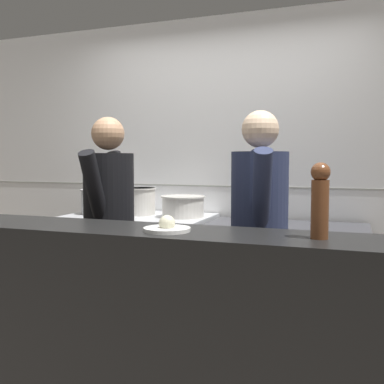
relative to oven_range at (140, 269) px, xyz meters
name	(u,v)px	position (x,y,z in m)	size (l,w,h in m)	color
wall_back_tiled	(222,169)	(0.60, 0.40, 0.84)	(8.00, 0.06, 2.60)	white
oven_range	(140,269)	(0.00, 0.00, 0.00)	(1.19, 0.71, 0.92)	#38383D
prep_counter	(285,284)	(1.21, 0.00, -0.02)	(1.19, 0.65, 0.89)	#38383D
pass_counter	(127,329)	(0.61, -1.37, 0.06)	(3.23, 0.45, 1.04)	black
stock_pot	(97,201)	(-0.38, -0.05, 0.57)	(0.28, 0.28, 0.21)	#B7BABF
sauce_pot	(141,201)	(0.00, 0.02, 0.58)	(0.26, 0.26, 0.23)	beige
braising_pot	(183,206)	(0.39, 0.01, 0.55)	(0.36, 0.36, 0.17)	beige
chefs_knife	(254,225)	(0.99, -0.09, 0.44)	(0.37, 0.19, 0.02)	#B7BABF
plated_dish_appetiser	(167,227)	(0.85, -1.41, 0.60)	(0.23, 0.23, 0.08)	white
pepper_mill	(320,199)	(1.55, -1.37, 0.75)	(0.08, 0.08, 0.33)	brown
chef_head_cook	(109,227)	(0.13, -0.72, 0.47)	(0.37, 0.73, 1.66)	black
chef_sous	(259,235)	(1.16, -0.71, 0.47)	(0.41, 0.73, 1.67)	black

